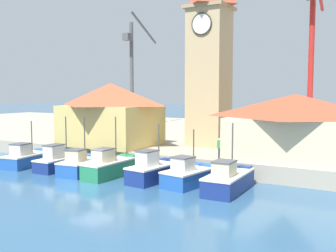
% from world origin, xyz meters
% --- Properties ---
extents(ground_plane, '(300.00, 300.00, 0.00)m').
position_xyz_m(ground_plane, '(0.00, 0.00, 0.00)').
color(ground_plane, '#2D567A').
extents(quay_wharf, '(120.00, 40.00, 1.30)m').
position_xyz_m(quay_wharf, '(0.00, 26.24, 0.65)').
color(quay_wharf, '#A89E89').
rests_on(quay_wharf, ground).
extents(fishing_boat_far_left, '(2.57, 4.82, 3.87)m').
position_xyz_m(fishing_boat_far_left, '(-9.19, 2.35, 0.71)').
color(fishing_boat_far_left, '#2356A8').
rests_on(fishing_boat_far_left, ground).
extents(fishing_boat_left_outer, '(2.03, 4.98, 4.36)m').
position_xyz_m(fishing_boat_left_outer, '(-5.65, 2.77, 0.71)').
color(fishing_boat_left_outer, navy).
rests_on(fishing_boat_left_outer, ground).
extents(fishing_boat_left_inner, '(2.61, 4.36, 4.49)m').
position_xyz_m(fishing_boat_left_inner, '(-2.95, 2.24, 0.71)').
color(fishing_boat_left_inner, '#2356A8').
rests_on(fishing_boat_left_inner, ground).
extents(fishing_boat_mid_left, '(1.94, 5.06, 4.52)m').
position_xyz_m(fishing_boat_mid_left, '(-0.33, 2.57, 0.79)').
color(fishing_boat_mid_left, '#237A4C').
rests_on(fishing_boat_mid_left, ground).
extents(fishing_boat_center, '(2.33, 4.69, 4.13)m').
position_xyz_m(fishing_boat_center, '(3.32, 2.88, 0.79)').
color(fishing_boat_center, navy).
rests_on(fishing_boat_center, ground).
extents(fishing_boat_mid_right, '(2.71, 4.38, 3.83)m').
position_xyz_m(fishing_boat_mid_right, '(6.07, 3.03, 0.72)').
color(fishing_boat_mid_right, '#2356A8').
rests_on(fishing_boat_mid_right, ground).
extents(fishing_boat_right_inner, '(2.16, 5.12, 4.39)m').
position_xyz_m(fishing_boat_right_inner, '(9.02, 2.85, 0.75)').
color(fishing_boat_right_inner, navy).
rests_on(fishing_boat_right_inner, ground).
extents(clock_tower, '(3.89, 3.89, 17.48)m').
position_xyz_m(clock_tower, '(2.89, 13.50, 9.63)').
color(clock_tower, tan).
rests_on(clock_tower, quay_wharf).
extents(warehouse_left, '(8.74, 7.01, 5.94)m').
position_xyz_m(warehouse_left, '(-5.50, 9.27, 4.34)').
color(warehouse_left, tan).
rests_on(warehouse_left, quay_wharf).
extents(warehouse_right, '(10.16, 6.05, 4.96)m').
position_xyz_m(warehouse_right, '(11.68, 9.66, 3.84)').
color(warehouse_right, beige).
rests_on(warehouse_right, quay_wharf).
extents(port_crane_near, '(2.00, 9.77, 17.00)m').
position_xyz_m(port_crane_near, '(-15.93, 27.89, 7.39)').
color(port_crane_near, '#353539').
rests_on(port_crane_near, quay_wharf).
extents(port_crane_far, '(2.00, 10.03, 18.35)m').
position_xyz_m(port_crane_far, '(10.47, 22.36, 8.22)').
color(port_crane_far, maroon).
rests_on(port_crane_far, quay_wharf).
extents(dock_worker_near_tower, '(0.34, 0.22, 1.62)m').
position_xyz_m(dock_worker_near_tower, '(-2.41, 7.66, 2.14)').
color(dock_worker_near_tower, '#33333D').
rests_on(dock_worker_near_tower, quay_wharf).
extents(dock_worker_along_quay, '(0.34, 0.22, 1.62)m').
position_xyz_m(dock_worker_along_quay, '(6.69, 7.00, 2.14)').
color(dock_worker_along_quay, '#33333D').
rests_on(dock_worker_along_quay, quay_wharf).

